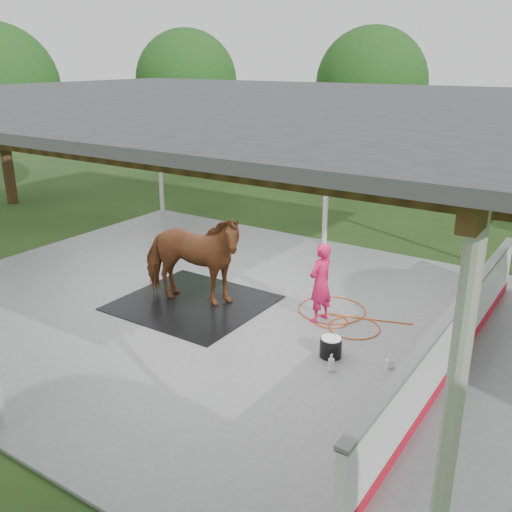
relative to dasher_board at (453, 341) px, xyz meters
The scene contains 12 objects.
ground 4.64m from the dasher_board, behind, with size 100.00×100.00×0.00m, color #1E3814.
concrete_slab 4.63m from the dasher_board, behind, with size 12.00×10.00×0.05m, color slate.
pavilion_structure 5.70m from the dasher_board, behind, with size 12.60×10.60×4.05m.
dasher_board is the anchor object (origin of this frame).
tree_belt 5.43m from the dasher_board, 168.18° to the left, with size 28.00×28.00×5.80m.
rubber_mat 5.05m from the dasher_board, behind, with size 2.77×2.60×0.02m, color black.
horse 5.04m from the dasher_board, behind, with size 1.01×2.21×1.87m, color brown.
handler 2.62m from the dasher_board, 168.53° to the left, with size 0.55×0.36×1.51m, color #C4144A.
wash_bucket 1.90m from the dasher_board, 161.56° to the right, with size 0.36×0.36×0.34m.
soap_bottle_a 1.89m from the dasher_board, 147.22° to the right, with size 0.11×0.11×0.29m, color silver.
soap_bottle_b 1.02m from the dasher_board, 154.12° to the right, with size 0.10×0.10×0.21m, color #338CD8.
hose_coil 2.53m from the dasher_board, 159.90° to the left, with size 2.19×1.61×0.02m.
Camera 1 is at (6.41, -8.19, 4.71)m, focal length 40.00 mm.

